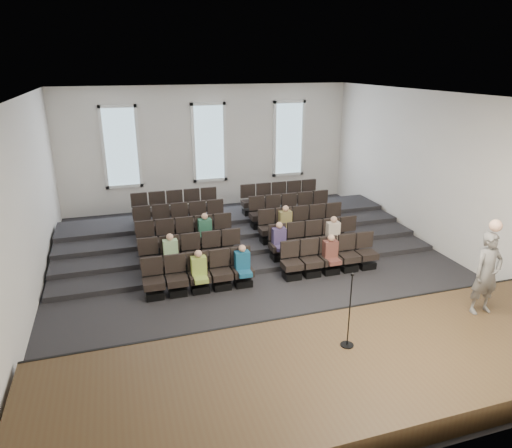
# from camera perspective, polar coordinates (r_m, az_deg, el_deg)

# --- Properties ---
(ground) EXTENTS (14.00, 14.00, 0.00)m
(ground) POSITION_cam_1_polar(r_m,az_deg,el_deg) (13.46, 0.63, -6.10)
(ground) COLOR black
(ground) RESTS_ON ground
(ceiling) EXTENTS (12.00, 14.00, 0.02)m
(ceiling) POSITION_cam_1_polar(r_m,az_deg,el_deg) (12.16, 0.72, 15.69)
(ceiling) COLOR white
(ceiling) RESTS_ON ground
(wall_back) EXTENTS (12.00, 0.04, 5.00)m
(wall_back) POSITION_cam_1_polar(r_m,az_deg,el_deg) (19.22, -5.89, 9.50)
(wall_back) COLOR silver
(wall_back) RESTS_ON ground
(wall_front) EXTENTS (12.00, 0.04, 5.00)m
(wall_front) POSITION_cam_1_polar(r_m,az_deg,el_deg) (6.76, 19.77, -11.32)
(wall_front) COLOR silver
(wall_front) RESTS_ON ground
(wall_left) EXTENTS (0.04, 14.00, 5.00)m
(wall_left) POSITION_cam_1_polar(r_m,az_deg,el_deg) (12.22, -27.28, 1.50)
(wall_left) COLOR silver
(wall_left) RESTS_ON ground
(wall_right) EXTENTS (0.04, 14.00, 5.00)m
(wall_right) POSITION_cam_1_polar(r_m,az_deg,el_deg) (15.49, 22.49, 5.66)
(wall_right) COLOR silver
(wall_right) RESTS_ON ground
(stage) EXTENTS (11.80, 3.60, 0.50)m
(stage) POSITION_cam_1_polar(r_m,az_deg,el_deg) (9.32, 10.84, -17.69)
(stage) COLOR #3D2D1A
(stage) RESTS_ON ground
(stage_lip) EXTENTS (11.80, 0.06, 0.52)m
(stage_lip) POSITION_cam_1_polar(r_m,az_deg,el_deg) (10.62, 6.31, -12.31)
(stage_lip) COLOR black
(stage_lip) RESTS_ON ground
(risers) EXTENTS (11.80, 4.80, 0.60)m
(risers) POSITION_cam_1_polar(r_m,az_deg,el_deg) (16.19, -2.82, -0.81)
(risers) COLOR black
(risers) RESTS_ON ground
(seating_rows) EXTENTS (6.80, 4.70, 1.67)m
(seating_rows) POSITION_cam_1_polar(r_m,az_deg,el_deg) (14.55, -1.23, -1.17)
(seating_rows) COLOR black
(seating_rows) RESTS_ON ground
(windows) EXTENTS (8.44, 0.10, 3.24)m
(windows) POSITION_cam_1_polar(r_m,az_deg,el_deg) (19.12, -5.87, 10.06)
(windows) COLOR white
(windows) RESTS_ON wall_back
(audience) EXTENTS (5.45, 2.64, 1.10)m
(audience) POSITION_cam_1_polar(r_m,az_deg,el_deg) (13.42, 0.22, -2.41)
(audience) COLOR #90A943
(audience) RESTS_ON seating_rows
(speaker) EXTENTS (0.70, 0.46, 1.91)m
(speaker) POSITION_cam_1_polar(r_m,az_deg,el_deg) (11.29, 26.90, -5.53)
(speaker) COLOR #5A5755
(speaker) RESTS_ON stage
(mic_stand) EXTENTS (0.27, 0.27, 1.60)m
(mic_stand) POSITION_cam_1_polar(r_m,az_deg,el_deg) (9.34, 11.49, -12.23)
(mic_stand) COLOR black
(mic_stand) RESTS_ON stage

